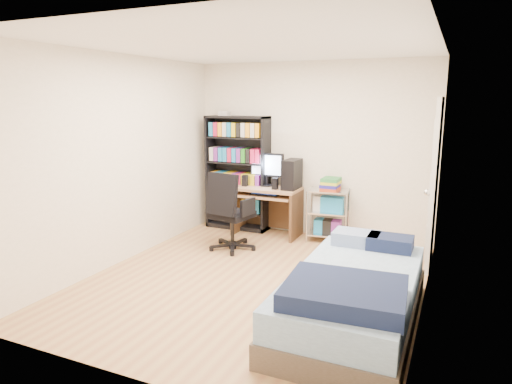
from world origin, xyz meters
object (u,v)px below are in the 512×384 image
at_px(media_shelf, 238,172).
at_px(bed, 353,296).
at_px(office_chair, 230,225).
at_px(computer_desk, 274,192).

relative_size(media_shelf, bed, 0.85).
height_order(media_shelf, office_chair, media_shelf).
bearing_deg(media_shelf, bed, -45.77).
height_order(office_chair, bed, office_chair).
distance_m(media_shelf, computer_desk, 0.70).
bearing_deg(bed, media_shelf, 134.23).
relative_size(media_shelf, computer_desk, 1.50).
xyz_separation_m(computer_desk, bed, (1.67, -2.27, -0.38)).
bearing_deg(office_chair, media_shelf, 120.91).
bearing_deg(office_chair, bed, -25.65).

